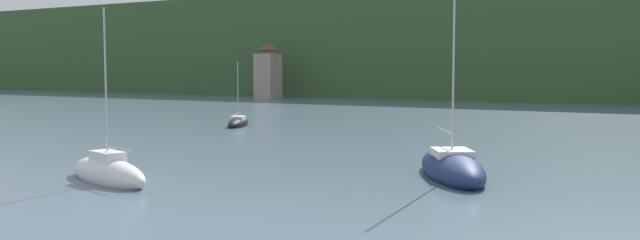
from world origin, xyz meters
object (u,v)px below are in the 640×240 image
Objects in this scene: sailboat_far_2 at (238,123)px; sailboat_mid_7 at (108,173)px; shore_building_west at (268,72)px; sailboat_mid_4 at (452,168)px.

sailboat_mid_7 is at bearing -178.76° from sailboat_far_2.
shore_building_west is 55.47m from sailboat_far_2.
sailboat_far_2 is 0.54× the size of sailboat_mid_4.
sailboat_far_2 is (28.65, -47.31, -4.26)m from shore_building_west.
shore_building_west is at bearing 7.59° from sailboat_far_2.
sailboat_mid_4 is 15.78m from sailboat_mid_7.
sailboat_mid_4 is at bearing -128.57° from sailboat_mid_7.
shore_building_west is 0.84× the size of sailboat_mid_4.
sailboat_mid_4 reaches higher than sailboat_far_2.
sailboat_mid_7 is (12.10, -26.14, 0.12)m from sailboat_far_2.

